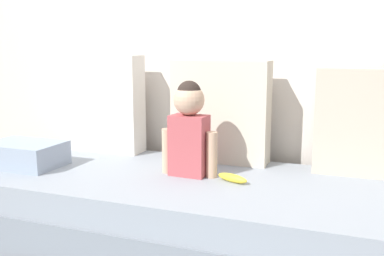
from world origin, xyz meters
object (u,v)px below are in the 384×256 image
Objects in this scene: throw_pillow_left at (102,103)px; couch at (198,214)px; folded_blanket at (25,154)px; banana at (232,178)px; throw_pillow_right at (368,123)px; toddler at (189,127)px; throw_pillow_center at (220,112)px.

couch is at bearing -25.40° from throw_pillow_left.
banana is at bearing 5.62° from folded_blanket.
throw_pillow_left reaches higher than couch.
throw_pillow_right is 0.89m from toddler.
toddler is (-0.83, -0.32, -0.02)m from throw_pillow_right.
throw_pillow_center is 0.33m from toddler.
throw_pillow_right is at bearing 0.00° from throw_pillow_center.
throw_pillow_right is 0.74m from banana.
couch is at bearing -33.26° from toddler.
couch is at bearing 6.90° from folded_blanket.
throw_pillow_center reaches higher than toddler.
folded_blanket is at bearing -170.10° from toddler.
throw_pillow_left reaches higher than throw_pillow_center.
couch is 1.00m from folded_blanket.
throw_pillow_center is 0.49m from banana.
couch is 5.21× the size of toddler.
couch is 6.21× the size of folded_blanket.
banana is at bearing -10.69° from toddler.
throw_pillow_center is at bearing 79.22° from toddler.
throw_pillow_left is 0.57m from folded_blanket.
toddler is (0.71, -0.32, -0.05)m from throw_pillow_left.
toddler is at bearing 9.90° from folded_blanket.
couch is 4.64× the size of throw_pillow_right.
throw_pillow_center reaches higher than couch.
throw_pillow_center reaches higher than banana.
throw_pillow_left reaches higher than throw_pillow_right.
toddler is at bearing -100.78° from throw_pillow_center.
throw_pillow_left reaches higher than toddler.
couch is 0.27m from banana.
throw_pillow_left is 3.48× the size of banana.
throw_pillow_right is at bearing 15.56° from folded_blanket.
toddler is 1.19× the size of folded_blanket.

